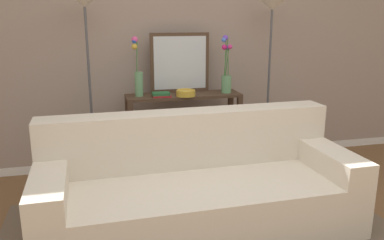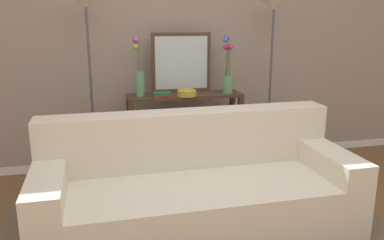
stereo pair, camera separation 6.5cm
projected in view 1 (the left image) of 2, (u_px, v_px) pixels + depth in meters
The scene contains 12 objects.
back_wall at pixel (172, 35), 4.35m from camera, with size 12.00×0.15×2.86m.
area_rug at pixel (203, 236), 3.07m from camera, with size 3.02×1.78×0.01m.
couch at pixel (197, 190), 3.15m from camera, with size 2.41×1.00×0.88m.
console_table at pixel (184, 121), 4.19m from camera, with size 1.17×0.33×0.85m.
floor_lamp_left at pixel (87, 39), 3.73m from camera, with size 0.28×0.28×1.81m.
floor_lamp_right at pixel (271, 38), 4.16m from camera, with size 0.28×0.28×1.79m.
wall_mirror at pixel (180, 63), 4.17m from camera, with size 0.62×0.02×0.61m.
vase_tall_flowers at pixel (138, 74), 3.98m from camera, with size 0.10×0.09×0.59m.
vase_short_flowers at pixel (226, 73), 4.16m from camera, with size 0.11×0.11×0.59m.
fruit_bowl at pixel (186, 93), 4.03m from camera, with size 0.19×0.19×0.06m.
book_stack at pixel (161, 95), 4.00m from camera, with size 0.19×0.15×0.04m.
book_row_under_console at pixel (160, 169), 4.26m from camera, with size 0.43×0.17×0.12m.
Camera 1 is at (-0.87, -2.01, 1.63)m, focal length 37.72 mm.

